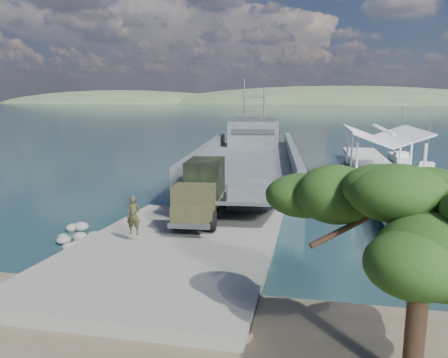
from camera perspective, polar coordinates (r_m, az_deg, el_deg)
ground at (r=24.17m, az=-5.56°, el=-8.69°), size 1400.00×1400.00×0.00m
boat_ramp at (r=23.18m, az=-6.30°, el=-8.89°), size 10.00×18.00×0.50m
shoreline_rocks at (r=26.99m, az=-18.03°, el=-7.10°), size 3.20×5.60×0.90m
distant_headlands at (r=583.45m, az=15.92°, el=9.40°), size 1000.00×240.00×48.00m
pier at (r=41.52m, az=19.93°, el=1.14°), size 6.40×44.00×6.10m
landing_craft at (r=46.02m, az=3.26°, el=1.76°), size 12.38×38.07×11.13m
military_truck at (r=27.25m, az=-2.94°, el=-1.52°), size 2.99×7.73×3.51m
soldier at (r=23.39m, az=-11.71°, el=-5.59°), size 0.79×0.56×2.06m
sailboat_near at (r=53.13m, az=24.91°, el=1.33°), size 2.84×5.20×6.08m
sailboat_far at (r=60.51m, az=21.90°, el=2.63°), size 1.94×5.93×7.15m
overhang_tree at (r=12.19m, az=22.28°, el=-5.02°), size 6.65×6.13×6.04m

